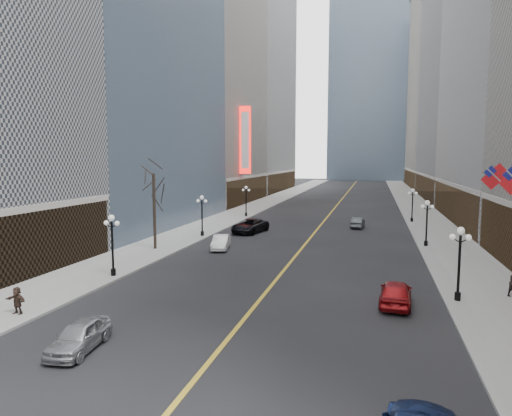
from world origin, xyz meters
The scene contains 22 objects.
sidewalk_east centered at (14.00, 70.00, 0.07)m, with size 6.00×230.00×0.15m, color gray.
sidewalk_west centered at (-14.00, 70.00, 0.07)m, with size 6.00×230.00×0.15m, color gray.
lane_line centered at (0.00, 80.00, 0.01)m, with size 0.25×200.00×0.02m, color gold.
bldg_east_c centered at (29.88, 106.00, 24.18)m, with size 26.60×40.60×48.80m.
bldg_east_d centered at (29.90, 149.00, 31.17)m, with size 26.60×46.60×62.80m.
bldg_west_c centered at (-29.88, 87.00, 25.19)m, with size 26.60×30.60×50.80m.
bldg_west_d centered at (-29.92, 121.00, 36.17)m, with size 26.60×38.60×72.80m.
streetlamp_east_1 centered at (11.80, 30.00, 2.90)m, with size 1.26×0.44×4.52m.
streetlamp_east_2 centered at (11.80, 48.00, 2.90)m, with size 1.26×0.44×4.52m.
streetlamp_east_3 centered at (11.80, 66.00, 2.90)m, with size 1.26×0.44×4.52m.
streetlamp_west_1 centered at (-11.80, 30.00, 2.90)m, with size 1.26×0.44×4.52m.
streetlamp_west_2 centered at (-11.80, 48.00, 2.90)m, with size 1.26×0.44×4.52m.
streetlamp_west_3 centered at (-11.80, 66.00, 2.90)m, with size 1.26×0.44×4.52m.
flag_5 centered at (15.31, 37.00, 7.29)m, with size 2.87×0.12×2.87m.
theatre_marquee centered at (-15.88, 80.00, 12.00)m, with size 2.00×0.55×12.00m.
tree_west_far centered at (-13.50, 40.00, 6.24)m, with size 3.60×3.60×7.92m.
car_nb_near centered at (-6.18, 18.16, 0.68)m, with size 1.61×4.01×1.37m, color #A7A9AE.
car_nb_mid centered at (-7.52, 41.98, 0.69)m, with size 1.47×4.21×1.39m, color silver.
car_nb_far centered at (-7.41, 52.23, 0.82)m, with size 2.72×5.91×1.64m, color black.
car_sb_mid centered at (8.11, 28.51, 0.77)m, with size 1.82×4.52×1.54m, color maroon.
car_sb_far centered at (4.80, 59.39, 0.66)m, with size 1.40×4.00×1.32m, color #464B4D.
ped_west_far centered at (-12.33, 21.21, 0.91)m, with size 1.42×0.41×1.53m, color #33241C.
Camera 1 is at (6.70, 0.77, 8.75)m, focal length 32.00 mm.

